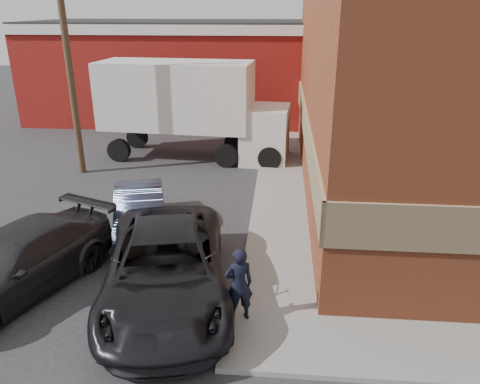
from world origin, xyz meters
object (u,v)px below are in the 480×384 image
(utility_pole, at_px, (67,52))
(sedan, at_px, (140,211))
(man, at_px, (239,284))
(suv_a, at_px, (166,268))
(warehouse, at_px, (174,69))
(box_truck, at_px, (195,104))
(suv_b, at_px, (15,263))

(utility_pole, distance_m, sedan, 7.68)
(utility_pole, distance_m, man, 12.38)
(sedan, bearing_deg, suv_a, -80.94)
(utility_pole, height_order, man, utility_pole)
(warehouse, distance_m, utility_pole, 11.27)
(suv_a, distance_m, box_truck, 11.12)
(man, relative_size, suv_a, 0.28)
(utility_pole, bearing_deg, warehouse, 82.23)
(man, relative_size, sedan, 0.41)
(utility_pole, bearing_deg, box_truck, 29.42)
(warehouse, relative_size, box_truck, 1.88)
(sedan, distance_m, suv_b, 3.89)
(man, height_order, box_truck, box_truck)
(utility_pole, height_order, suv_a, utility_pole)
(man, distance_m, box_truck, 12.15)
(suv_a, bearing_deg, sedan, 104.26)
(suv_b, bearing_deg, warehouse, 113.29)
(sedan, bearing_deg, utility_pole, 110.99)
(warehouse, height_order, box_truck, warehouse)
(utility_pole, relative_size, sedan, 2.21)
(warehouse, xyz_separation_m, suv_a, (4.07, -19.50, -1.99))
(warehouse, distance_m, man, 21.15)
(suv_a, relative_size, box_truck, 0.68)
(sedan, xyz_separation_m, box_truck, (0.35, 7.60, 1.74))
(man, distance_m, sedan, 5.28)
(sedan, xyz_separation_m, suv_b, (-1.99, -3.34, 0.08))
(warehouse, bearing_deg, utility_pole, -97.77)
(man, xyz_separation_m, box_truck, (-2.98, 11.68, 1.46))
(sedan, bearing_deg, box_truck, 70.82)
(warehouse, height_order, suv_a, warehouse)
(warehouse, height_order, sedan, warehouse)
(warehouse, distance_m, box_truck, 9.03)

